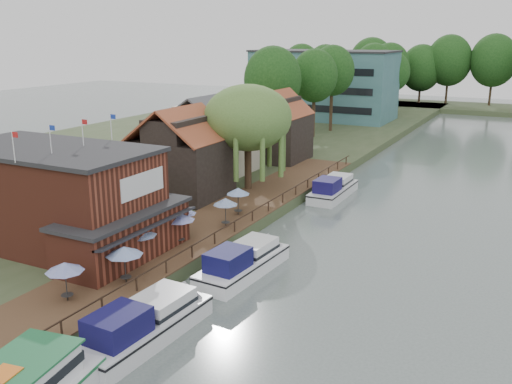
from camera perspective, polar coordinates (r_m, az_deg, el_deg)
The scene contains 27 objects.
ground at distance 37.05m, azimuth -0.26°, elevation -10.06°, with size 260.00×260.00×0.00m, color #505C58.
land_bank at distance 80.52m, azimuth -7.72°, elevation 4.26°, with size 50.00×140.00×1.00m, color #384728.
quay_deck at distance 48.42m, azimuth -3.19°, elevation -2.50°, with size 6.00×50.00×0.10m, color #47301E.
quay_rail at distance 47.45m, azimuth -0.08°, elevation -2.28°, with size 0.20×49.00×1.00m, color black, non-canonical shape.
pub at distance 42.62m, azimuth -17.86°, elevation -0.69°, with size 20.00×11.00×7.30m, color maroon, non-canonical shape.
hotel_block at distance 106.81m, azimuth 6.76°, elevation 10.64°, with size 25.40×12.40×12.30m, color #38666B, non-canonical shape.
cottage_a at distance 54.29m, azimuth -7.52°, elevation 3.95°, with size 8.60×7.60×8.50m, color black, non-canonical shape.
cottage_b at distance 64.12m, azimuth -4.65°, elevation 5.80°, with size 9.60×8.60×8.50m, color beige, non-canonical shape.
cottage_c at distance 70.04m, azimuth 2.07°, elevation 6.66°, with size 7.60×7.60×8.50m, color black, non-canonical shape.
willow at distance 55.99m, azimuth -0.81°, elevation 5.44°, with size 8.60×8.60×10.43m, color #476B2D, non-canonical shape.
umbrella_0 at distance 34.83m, azimuth -18.47°, elevation -8.50°, with size 2.23×2.23×2.38m, color navy, non-canonical shape.
umbrella_1 at distance 36.29m, azimuth -12.97°, elevation -7.09°, with size 2.33×2.33×2.38m, color #1B4698, non-canonical shape.
umbrella_2 at distance 39.42m, azimuth -11.51°, elevation -5.16°, with size 2.34×2.34×2.38m, color navy, non-canonical shape.
umbrella_3 at distance 42.08m, azimuth -7.66°, elevation -3.64°, with size 2.30×2.30×2.38m, color navy, non-canonical shape.
umbrella_4 at distance 43.53m, azimuth -7.29°, elevation -2.97°, with size 2.05×2.05×2.38m, color #1B2A98, non-canonical shape.
umbrella_5 at distance 45.49m, azimuth -3.06°, elevation -2.05°, with size 1.99×1.99×2.38m, color navy, non-canonical shape.
umbrella_6 at distance 48.44m, azimuth -1.80°, elevation -0.94°, with size 2.00×2.00×2.38m, color #1C4C9A, non-canonical shape.
cruiser_0 at distance 31.86m, azimuth -11.17°, elevation -12.38°, with size 3.30×10.19×2.48m, color silver, non-canonical shape.
cruiser_1 at distance 39.30m, azimuth -1.31°, elevation -6.64°, with size 3.15×9.75×2.36m, color white, non-canonical shape.
cruiser_2 at distance 58.23m, azimuth 7.74°, elevation 0.59°, with size 3.09×9.56×2.30m, color silver, non-canonical shape.
swan at distance 32.68m, azimuth -15.23°, elevation -13.93°, with size 0.44×0.44×0.44m, color white.
bank_tree_0 at distance 79.95m, azimuth 1.68°, elevation 9.59°, with size 7.96×7.96×13.57m, color #143811, non-canonical shape.
bank_tree_1 at distance 86.47m, azimuth 5.82°, elevation 9.79°, with size 6.84×6.84×13.05m, color #143811, non-canonical shape.
bank_tree_2 at distance 92.32m, azimuth 7.58°, elevation 10.23°, with size 6.89×6.89×13.49m, color #143811, non-canonical shape.
bank_tree_3 at distance 111.04m, azimuth 13.43°, elevation 10.42°, with size 6.38×6.38×11.95m, color #143811, non-canonical shape.
bank_tree_4 at distance 118.67m, azimuth 11.62°, elevation 11.18°, with size 7.63×7.63×13.44m, color #143811, non-canonical shape.
bank_tree_5 at distance 129.58m, azimuth 13.16°, elevation 11.42°, with size 8.47×8.47×13.38m, color #143811, non-canonical shape.
Camera 1 is at (15.46, -29.64, 15.97)m, focal length 40.00 mm.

